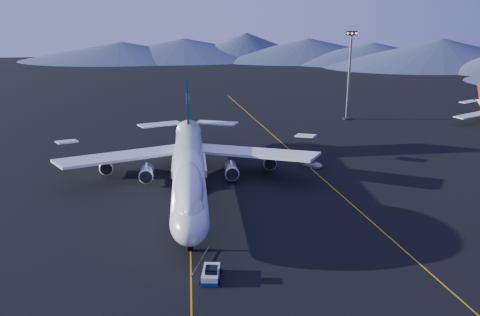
{
  "coord_description": "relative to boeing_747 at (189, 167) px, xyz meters",
  "views": [
    {
      "loc": [
        0.64,
        -107.33,
        41.68
      ],
      "look_at": [
        11.28,
        4.85,
        6.0
      ],
      "focal_mm": 40.0,
      "sensor_mm": 36.0,
      "label": 1
    }
  ],
  "objects": [
    {
      "name": "service_van",
      "position": [
        30.0,
        15.03,
        -5.06
      ],
      "size": [
        5.53,
        5.73,
        1.52
      ],
      "primitive_type": "imported",
      "rotation": [
        0.0,
        0.0,
        0.74
      ],
      "color": "silver",
      "rests_on": "ground"
    },
    {
      "name": "pushback_tug",
      "position": [
        3.0,
        -35.96,
        -5.11
      ],
      "size": [
        3.52,
        5.45,
        2.24
      ],
      "rotation": [
        0.0,
        0.0,
        -0.14
      ],
      "color": "silver",
      "rests_on": "ground"
    },
    {
      "name": "ground",
      "position": [
        -0.0,
        -0.03,
        -5.81
      ],
      "size": [
        500.0,
        500.0,
        0.0
      ],
      "primitive_type": "plane",
      "color": "black",
      "rests_on": "ground"
    },
    {
      "name": "boeing_747",
      "position": [
        0.0,
        0.0,
        0.0
      ],
      "size": [
        59.62,
        72.43,
        19.37
      ],
      "color": "silver",
      "rests_on": "ground"
    },
    {
      "name": "taxiway_line_side",
      "position": [
        30.0,
        9.97,
        -5.8
      ],
      "size": [
        28.08,
        198.09,
        0.01
      ],
      "primitive_type": "cube",
      "rotation": [
        0.0,
        0.0,
        0.14
      ],
      "color": "orange",
      "rests_on": "ground"
    },
    {
      "name": "floodlight_mast",
      "position": [
        52.75,
        63.44,
        8.83
      ],
      "size": [
        3.57,
        2.68,
        28.9
      ],
      "rotation": [
        0.0,
        0.0,
        -0.28
      ],
      "color": "black",
      "rests_on": "ground"
    },
    {
      "name": "taxiway_line_main",
      "position": [
        -0.0,
        -0.03,
        -5.8
      ],
      "size": [
        0.25,
        220.0,
        0.01
      ],
      "primitive_type": "cube",
      "color": "orange",
      "rests_on": "ground"
    }
  ]
}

